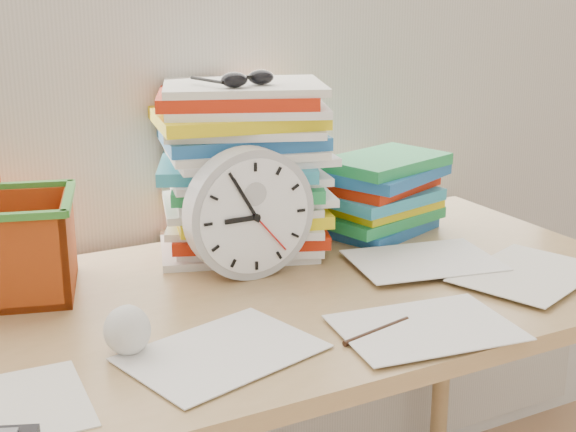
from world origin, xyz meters
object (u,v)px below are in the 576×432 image
clock (249,213)px  desk (266,333)px  paper_stack (243,169)px  book_stack (376,194)px

clock → desk: bearing=-98.3°
paper_stack → clock: paper_stack is taller
paper_stack → book_stack: bearing=-5.4°
paper_stack → book_stack: 0.31m
desk → book_stack: size_ratio=5.03×
clock → book_stack: bearing=17.9°
clock → book_stack: (0.35, 0.11, -0.04)m
book_stack → paper_stack: bearing=174.6°
paper_stack → book_stack: size_ratio=1.19×
desk → paper_stack: bearing=73.9°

